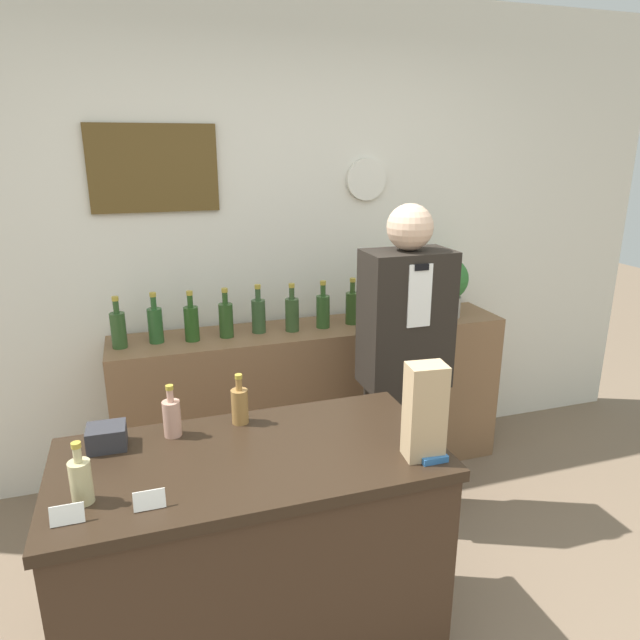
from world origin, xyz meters
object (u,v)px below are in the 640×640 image
object	(u,v)px
potted_plant	(446,284)
paper_bag	(425,412)
shopkeeper	(403,372)
tape_dispenser	(434,454)

from	to	relation	value
potted_plant	paper_bag	xyz separation A→B (m)	(-0.89, -1.40, -0.04)
shopkeeper	tape_dispenser	xyz separation A→B (m)	(-0.33, -0.89, 0.10)
shopkeeper	tape_dispenser	world-z (taller)	shopkeeper
tape_dispenser	potted_plant	bearing A→B (deg)	59.01
paper_bag	tape_dispenser	distance (m)	0.15
shopkeeper	potted_plant	world-z (taller)	shopkeeper
potted_plant	tape_dispenser	xyz separation A→B (m)	(-0.86, -1.44, -0.18)
potted_plant	paper_bag	distance (m)	1.66
potted_plant	paper_bag	bearing A→B (deg)	-122.29
paper_bag	tape_dispenser	bearing A→B (deg)	-53.84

